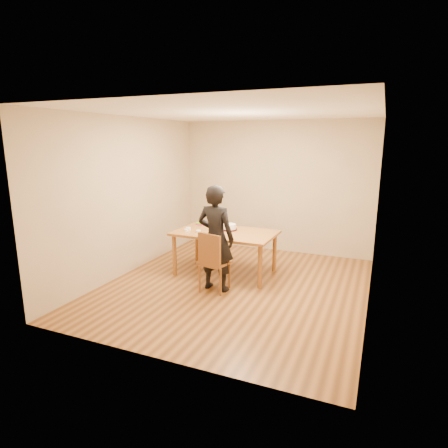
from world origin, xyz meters
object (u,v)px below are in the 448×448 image
at_px(dining_table, 225,233).
at_px(cake_plate, 229,229).
at_px(cake, 229,227).
at_px(person, 216,238).
at_px(dining_chair, 215,263).

bearing_deg(dining_table, cake_plate, 84.48).
relative_size(cake, person, 0.14).
bearing_deg(person, dining_chair, 94.19).
xyz_separation_m(cake, person, (0.13, -0.88, 0.02)).
relative_size(dining_chair, cake_plate, 1.50).
relative_size(dining_chair, person, 0.25).
bearing_deg(person, cake, -77.29).
xyz_separation_m(dining_chair, person, (0.00, 0.05, 0.38)).
distance_m(cake_plate, cake, 0.05).
bearing_deg(dining_chair, dining_table, 116.55).
distance_m(dining_chair, person, 0.38).
bearing_deg(cake_plate, cake, 0.00).
relative_size(dining_table, dining_chair, 4.20).
bearing_deg(cake_plate, dining_table, -96.58).
relative_size(cake_plate, person, 0.16).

